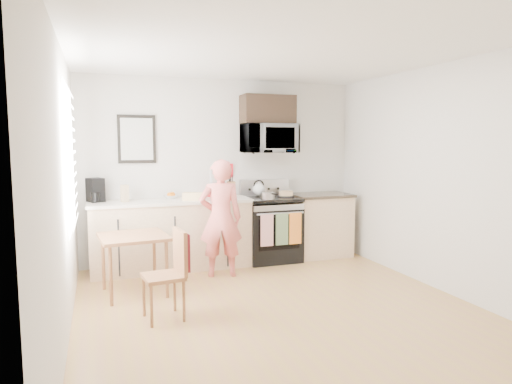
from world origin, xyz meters
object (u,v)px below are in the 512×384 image
object	(u,v)px
microwave	(269,139)
chair	(175,261)
cake	(286,194)
range	(271,230)
person	(221,218)
dining_table	(133,242)

from	to	relation	value
microwave	chair	world-z (taller)	microwave
microwave	cake	bearing A→B (deg)	-28.62
range	cake	size ratio (longest dim) A/B	4.72
range	microwave	world-z (taller)	microwave
person	dining_table	distance (m)	1.17
dining_table	person	bearing A→B (deg)	17.51
microwave	range	bearing A→B (deg)	-89.94
range	cake	distance (m)	0.57
dining_table	chair	size ratio (longest dim) A/B	0.83
microwave	chair	distance (m)	2.75
dining_table	cake	world-z (taller)	cake
microwave	person	distance (m)	1.49
microwave	person	bearing A→B (deg)	-144.72
person	chair	distance (m)	1.44
microwave	dining_table	distance (m)	2.51
range	person	world-z (taller)	person
range	person	xyz separation A→B (m)	(-0.89, -0.53, 0.31)
microwave	dining_table	world-z (taller)	microwave
microwave	dining_table	xyz separation A→B (m)	(-1.99, -0.98, -1.16)
chair	cake	xyz separation A→B (m)	(1.89, 1.71, 0.40)
microwave	person	world-z (taller)	microwave
chair	cake	distance (m)	2.58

